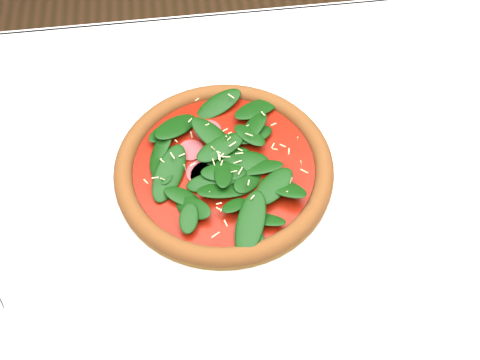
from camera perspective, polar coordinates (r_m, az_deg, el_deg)
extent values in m
plane|color=brown|center=(1.44, 1.49, -18.11)|extent=(6.00, 6.00, 0.00)
cube|color=white|center=(0.76, 2.67, -2.60)|extent=(1.20, 0.80, 0.04)
cylinder|color=#503920|center=(1.34, -24.05, -1.21)|extent=(0.06, 0.06, 0.71)
cylinder|color=#503920|center=(1.41, 21.94, 3.73)|extent=(0.06, 0.06, 0.71)
cube|color=white|center=(1.09, -0.98, 12.83)|extent=(1.20, 0.01, 0.22)
cylinder|color=silver|center=(0.76, -1.69, 0.60)|extent=(0.35, 0.35, 0.01)
torus|color=silver|center=(0.76, -1.69, 0.77)|extent=(0.35, 0.35, 0.01)
cylinder|color=#9F6D26|center=(0.75, -1.71, 1.08)|extent=(0.39, 0.39, 0.01)
torus|color=#B36029|center=(0.75, -1.72, 1.44)|extent=(0.40, 0.40, 0.03)
cylinder|color=#951805|center=(0.75, -1.72, 1.44)|extent=(0.33, 0.33, 0.00)
cylinder|color=#A64246|center=(0.74, -1.73, 1.63)|extent=(0.29, 0.29, 0.00)
ellipsoid|color=#0A370A|center=(0.73, -1.75, 2.09)|extent=(0.31, 0.31, 0.02)
cylinder|color=beige|center=(0.73, -1.76, 2.38)|extent=(0.29, 0.29, 0.00)
cube|color=white|center=(0.70, -23.02, -16.47)|extent=(0.18, 0.14, 0.01)
cube|color=silver|center=(0.69, -23.26, -16.24)|extent=(0.07, 0.12, 0.00)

